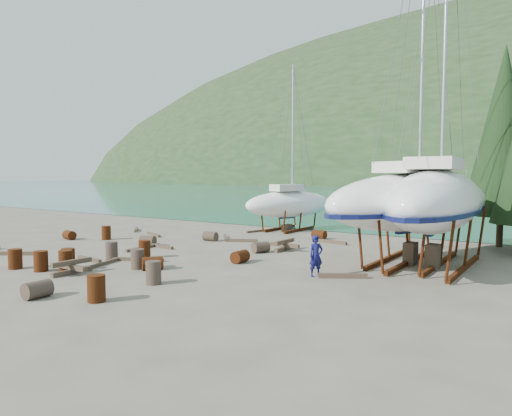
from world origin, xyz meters
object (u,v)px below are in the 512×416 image
Objects in this scene: large_sailboat_near at (415,201)px; large_sailboat_far at (437,200)px; worker at (316,256)px; small_sailboat_shore at (290,204)px.

large_sailboat_near is 1.20m from large_sailboat_far.
worker is at bearing -96.15° from large_sailboat_near.
worker is at bearing -33.01° from small_sailboat_shore.
large_sailboat_far reaches higher than large_sailboat_near.
small_sailboat_shore is at bearing 67.23° from worker.
small_sailboat_shore is at bearing 143.71° from large_sailboat_far.
large_sailboat_far is 10.98× the size of worker.
large_sailboat_near is at bearing -11.62° from small_sailboat_shore.
worker is at bearing -128.97° from large_sailboat_far.
large_sailboat_near is 10.75× the size of worker.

